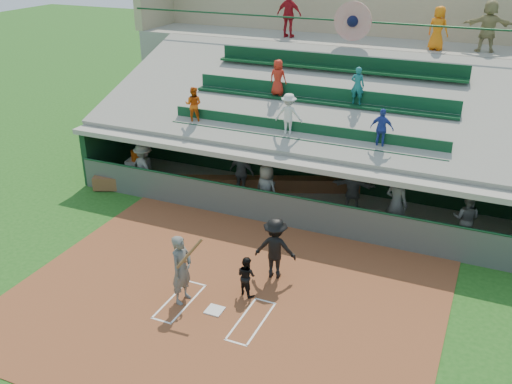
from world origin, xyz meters
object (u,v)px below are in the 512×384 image
at_px(home_plate, 215,310).
at_px(water_cooler, 136,156).
at_px(catcher, 246,276).
at_px(batter_at_plate, 182,269).
at_px(white_table, 138,168).

height_order(home_plate, water_cooler, water_cooler).
height_order(catcher, water_cooler, water_cooler).
xyz_separation_m(batter_at_plate, water_cooler, (-5.74, 6.33, -0.03)).
bearing_deg(batter_at_plate, home_plate, -4.80).
xyz_separation_m(batter_at_plate, white_table, (-5.75, 6.40, -0.58)).
bearing_deg(batter_at_plate, catcher, 33.77).
bearing_deg(white_table, water_cooler, -83.17).
distance_m(home_plate, batter_at_plate, 1.34).
distance_m(home_plate, catcher, 1.22).
relative_size(home_plate, batter_at_plate, 0.22).
height_order(home_plate, catcher, catcher).
bearing_deg(white_table, home_plate, -53.00).
height_order(batter_at_plate, catcher, batter_at_plate).
height_order(home_plate, batter_at_plate, batter_at_plate).
height_order(catcher, white_table, catcher).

